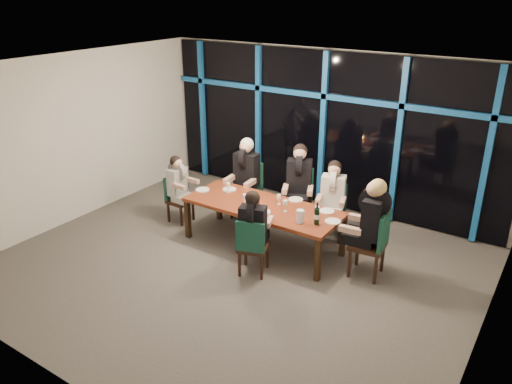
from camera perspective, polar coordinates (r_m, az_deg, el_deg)
room at (r=7.01m, az=-2.72°, el=5.78°), size 7.04×7.00×3.02m
window_wall at (r=9.57m, az=7.83°, el=7.28°), size 6.86×0.43×2.94m
dining_table at (r=8.11m, az=0.78°, el=-1.94°), size 2.60×1.00×0.75m
chair_far_left at (r=9.27m, az=-0.91°, el=0.64°), size 0.52×0.52×1.04m
chair_far_mid at (r=8.96m, az=4.92°, el=-0.25°), size 0.64×0.64×1.04m
chair_far_right at (r=8.61m, az=8.72°, el=-1.82°), size 0.55×0.55×0.95m
chair_end_left at (r=9.22m, az=-9.03°, el=-0.46°), size 0.41×0.41×0.86m
chair_end_right at (r=7.53m, az=13.39°, el=-5.45°), size 0.54×0.54×1.06m
chair_near_mid at (r=7.38m, az=-0.45°, el=-6.01°), size 0.54×0.54×0.93m
diner_far_left at (r=9.05m, az=-1.21°, el=2.86°), size 0.54×0.66×1.01m
diner_far_mid at (r=8.73m, az=4.96°, el=2.02°), size 0.65×0.71×1.01m
diner_far_right at (r=8.39m, az=8.79°, el=0.31°), size 0.55×0.64×0.92m
diner_end_left at (r=9.04m, az=-8.83°, el=1.43°), size 0.54×0.43×0.84m
diner_end_right at (r=7.36m, az=13.01°, el=-2.44°), size 0.68×0.55×1.03m
diner_near_mid at (r=7.28m, az=-0.29°, el=-3.18°), size 0.55×0.63×0.90m
plate_far_left at (r=8.69m, az=-3.05°, el=0.31°), size 0.24×0.24×0.01m
plate_far_mid at (r=8.29m, az=4.56°, el=-0.86°), size 0.24×0.24×0.01m
plate_far_right at (r=7.93m, az=8.11°, el=-2.17°), size 0.24×0.24×0.01m
plate_end_left at (r=8.71m, az=-6.13°, el=0.26°), size 0.24×0.24×0.01m
plate_end_right at (r=7.61m, az=8.77°, el=-3.33°), size 0.24×0.24×0.01m
plate_near_mid at (r=7.83m, az=0.80°, el=-2.28°), size 0.24×0.24×0.01m
wine_bottle at (r=7.44m, az=6.96°, el=-2.74°), size 0.08×0.08×0.35m
water_pitcher at (r=7.49m, az=5.08°, el=-2.79°), size 0.13×0.11×0.21m
tea_light at (r=8.02m, az=-0.23°, el=-1.58°), size 0.05×0.05×0.03m
wine_glass_a at (r=8.04m, az=-1.29°, el=-0.59°), size 0.07×0.07×0.19m
wine_glass_b at (r=8.08m, az=2.64°, el=-0.61°), size 0.06×0.06×0.16m
wine_glass_c at (r=7.82m, az=3.37°, el=-1.32°), size 0.07×0.07×0.19m
wine_glass_d at (r=8.54m, az=-3.19°, el=0.75°), size 0.07×0.07×0.17m
wine_glass_e at (r=7.68m, az=7.02°, el=-1.96°), size 0.07×0.07×0.18m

